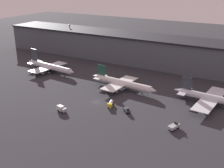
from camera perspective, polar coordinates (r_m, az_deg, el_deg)
ground at (r=145.24m, az=-3.21°, el=-3.72°), size 600.00×600.00×0.00m
terminal_building at (r=207.23m, az=8.45°, el=6.70°), size 257.45×28.57×20.69m
airplane_0 at (r=194.70m, az=-12.54°, el=3.41°), size 43.97×28.72×13.96m
airplane_1 at (r=160.55m, az=2.04°, el=0.13°), size 44.16×27.90×12.02m
airplane_2 at (r=149.11m, az=19.82°, el=-2.89°), size 42.56×36.23×12.41m
service_vehicle_0 at (r=134.30m, az=3.06°, el=-5.31°), size 4.95×4.98×2.50m
service_vehicle_1 at (r=136.78m, az=-10.22°, el=-4.93°), size 5.63×3.47×2.81m
service_vehicle_2 at (r=122.80m, az=12.48°, el=-8.40°), size 4.17×6.20×2.83m
service_vehicle_3 at (r=139.80m, az=-0.28°, el=-4.03°), size 3.69×5.89×2.51m
lamp_post_0 at (r=240.92m, az=-8.54°, el=9.91°), size 1.80×1.80×24.16m
lamp_post_1 at (r=205.59m, az=7.72°, el=7.37°), size 1.80×1.80×19.84m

